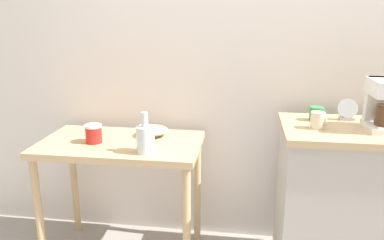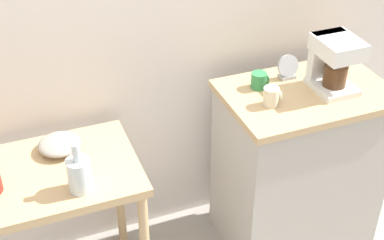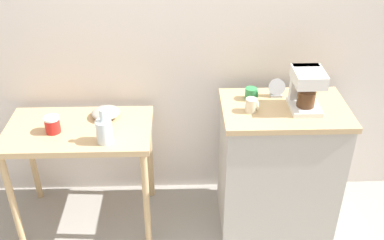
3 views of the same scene
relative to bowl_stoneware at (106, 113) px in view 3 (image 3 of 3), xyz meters
name	(u,v)px [view 3 (image 3 of 3)]	position (x,y,z in m)	size (l,w,h in m)	color
ground_plane	(187,214)	(0.53, -0.13, -0.80)	(8.00, 8.00, 0.00)	gray
back_wall	(200,10)	(0.63, 0.25, 0.60)	(4.40, 0.10, 2.80)	silver
wooden_table	(80,141)	(-0.16, -0.13, -0.14)	(0.94, 0.54, 0.76)	tan
kitchen_counter	(278,165)	(1.15, -0.16, -0.34)	(0.79, 0.53, 0.91)	#BCB7AD
bowl_stoneware	(106,113)	(0.00, 0.00, 0.00)	(0.19, 0.19, 0.06)	#9E998C
glass_carafe_vase	(104,131)	(0.03, -0.29, 0.05)	(0.10, 0.10, 0.23)	silver
canister_enamel	(52,125)	(-0.31, -0.17, 0.02)	(0.10, 0.10, 0.11)	red
coffee_maker	(306,87)	(1.26, -0.17, 0.26)	(0.18, 0.22, 0.26)	white
mug_tall_green	(251,94)	(0.95, -0.05, 0.15)	(0.08, 0.07, 0.08)	#338C4C
mug_small_cream	(252,105)	(0.93, -0.21, 0.16)	(0.08, 0.07, 0.09)	beige
table_clock	(277,89)	(1.12, -0.02, 0.17)	(0.11, 0.05, 0.12)	#B2B5BA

